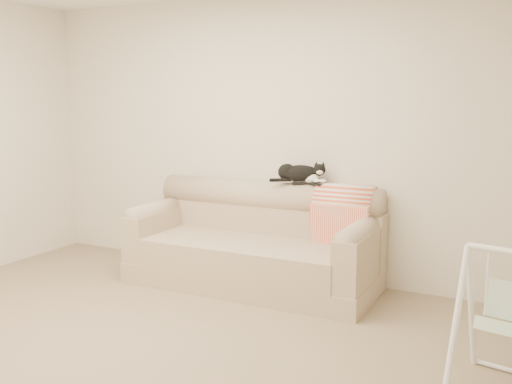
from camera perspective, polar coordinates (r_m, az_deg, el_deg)
ground_plane at (r=3.96m, az=-11.34°, el=-15.37°), size 5.00×5.00×0.00m
room_shell at (r=3.61m, az=-12.10°, el=7.28°), size 5.04×4.04×2.60m
sofa at (r=5.13m, az=-0.07°, el=-5.35°), size 2.20×0.93×0.90m
remote_a at (r=5.09m, az=4.66°, el=0.93°), size 0.18×0.12×0.03m
remote_b at (r=5.03m, az=5.86°, el=0.79°), size 0.17×0.12×0.02m
tuxedo_cat at (r=5.09m, az=4.45°, el=1.89°), size 0.49×0.30×0.20m
throw_blanket at (r=4.97m, az=8.89°, el=-1.50°), size 0.50×0.38×0.58m
baby_swing at (r=3.55m, az=23.80°, el=-11.71°), size 0.61×0.64×0.84m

